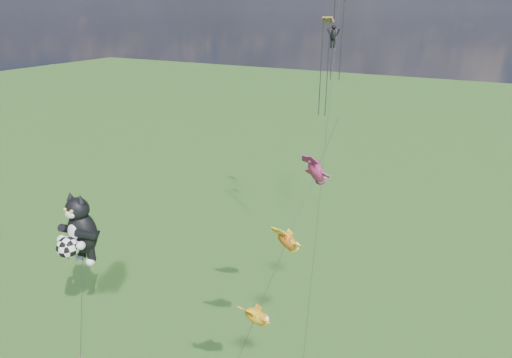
% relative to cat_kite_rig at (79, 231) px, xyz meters
% --- Properties ---
extents(ground, '(300.00, 300.00, 0.00)m').
position_rel_cat_kite_rig_xyz_m(ground, '(2.06, -1.42, -8.85)').
color(ground, '#173F0F').
extents(cat_kite_rig, '(2.66, 4.16, 11.57)m').
position_rel_cat_kite_rig_xyz_m(cat_kite_rig, '(0.00, 0.00, 0.00)').
color(cat_kite_rig, brown).
rests_on(cat_kite_rig, ground).
extents(fish_windsock_rig, '(2.62, 15.81, 16.98)m').
position_rel_cat_kite_rig_xyz_m(fish_windsock_rig, '(14.51, 0.20, 0.66)').
color(fish_windsock_rig, brown).
rests_on(fish_windsock_rig, ground).
extents(parafoil_rig, '(5.01, 17.05, 26.28)m').
position_rel_cat_kite_rig_xyz_m(parafoil_rig, '(11.42, 17.82, 11.84)').
color(parafoil_rig, brown).
rests_on(parafoil_rig, ground).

